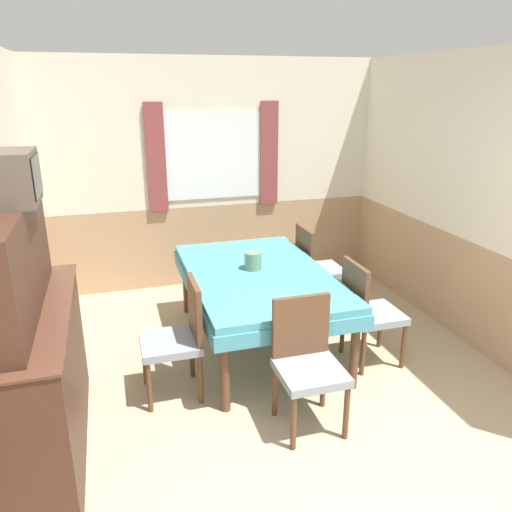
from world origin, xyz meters
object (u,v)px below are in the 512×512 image
at_px(dining_table, 258,282).
at_px(tv, 10,178).
at_px(chair_head_near, 307,359).
at_px(chair_left_near, 179,335).
at_px(chair_right_near, 367,309).
at_px(sideboard, 35,355).
at_px(chair_right_far, 315,266).
at_px(vase, 253,261).

height_order(dining_table, tv, tv).
relative_size(chair_head_near, chair_left_near, 1.00).
xyz_separation_m(chair_left_near, tv, (-0.94, -0.33, 1.30)).
xyz_separation_m(chair_right_near, sideboard, (-2.54, -0.40, 0.21)).
bearing_deg(chair_right_near, chair_right_far, -180.00).
xyz_separation_m(chair_right_far, tv, (-2.53, -1.45, 1.30)).
bearing_deg(sideboard, tv, 84.77).
relative_size(chair_head_near, tv, 2.20).
relative_size(dining_table, vase, 12.36).
height_order(dining_table, chair_left_near, chair_left_near).
distance_m(chair_head_near, tv, 2.18).
bearing_deg(chair_right_far, vase, -59.75).
height_order(sideboard, tv, tv).
bearing_deg(chair_head_near, vase, -88.93).
height_order(chair_head_near, tv, tv).
distance_m(chair_right_near, sideboard, 2.58).
bearing_deg(chair_right_far, dining_table, -55.08).
distance_m(chair_right_near, vase, 1.08).
distance_m(chair_head_near, chair_right_near, 1.01).
bearing_deg(chair_left_near, sideboard, 113.19).
bearing_deg(vase, chair_head_near, -88.93).
bearing_deg(chair_right_far, tv, -60.23).
xyz_separation_m(chair_left_near, vase, (0.78, 0.64, 0.30)).
distance_m(dining_table, chair_right_near, 0.98).
relative_size(chair_left_near, sideboard, 0.56).
relative_size(chair_right_near, tv, 2.20).
bearing_deg(chair_head_near, chair_left_near, -37.46).
xyz_separation_m(chair_right_near, tv, (-2.53, -0.33, 1.30)).
bearing_deg(sideboard, dining_table, 28.91).
relative_size(chair_right_near, vase, 5.77).
xyz_separation_m(chair_right_far, vase, (-0.82, -0.48, 0.30)).
bearing_deg(sideboard, chair_right_far, 30.88).
distance_m(chair_left_near, sideboard, 1.04).
height_order(chair_head_near, chair_left_near, same).
distance_m(chair_right_far, vase, 1.00).
bearing_deg(tv, chair_left_near, 19.64).
distance_m(dining_table, tv, 2.28).
distance_m(dining_table, vase, 0.20).
relative_size(dining_table, chair_head_near, 2.14).
bearing_deg(chair_head_near, dining_table, -90.00).
relative_size(sideboard, tv, 3.95).
bearing_deg(chair_left_near, dining_table, -55.08).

